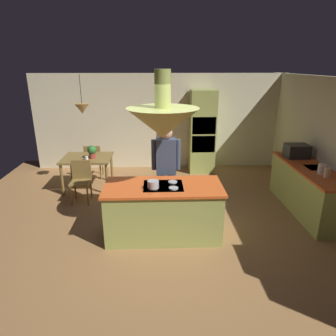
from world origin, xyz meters
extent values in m
plane|color=#9E7042|center=(0.00, 0.00, 0.00)|extent=(8.16, 8.16, 0.00)
cube|color=beige|center=(0.00, 3.45, 1.27)|extent=(6.80, 0.10, 2.55)
cube|color=#A8B259|center=(0.00, -0.20, 0.43)|extent=(1.87, 0.83, 0.87)
cube|color=#E05B23|center=(0.00, -0.20, 0.89)|extent=(1.93, 0.89, 0.04)
cube|color=black|center=(0.00, -0.20, 0.90)|extent=(0.64, 0.52, 0.01)
cylinder|color=#B2B2B7|center=(-0.16, -0.33, 0.92)|extent=(0.15, 0.15, 0.02)
cylinder|color=#B2B2B7|center=(0.16, -0.33, 0.92)|extent=(0.15, 0.15, 0.02)
cylinder|color=#B2B2B7|center=(-0.16, -0.07, 0.92)|extent=(0.15, 0.15, 0.02)
cylinder|color=#B2B2B7|center=(0.16, -0.07, 0.92)|extent=(0.15, 0.15, 0.02)
cube|color=#A8B259|center=(2.84, 0.60, 0.43)|extent=(0.62, 2.18, 0.87)
cube|color=#E05B23|center=(2.84, 0.60, 0.89)|extent=(0.66, 2.22, 0.04)
cube|color=#B2B2B7|center=(3.00, 0.60, 0.83)|extent=(0.48, 0.36, 0.16)
cube|color=#A8B259|center=(1.10, 3.05, 1.08)|extent=(0.66, 0.62, 2.16)
cube|color=black|center=(1.10, 2.76, 1.30)|extent=(0.60, 0.04, 0.44)
cube|color=black|center=(1.10, 2.76, 0.82)|extent=(0.60, 0.04, 0.44)
cube|color=olive|center=(-1.70, 1.90, 0.74)|extent=(1.10, 0.89, 0.04)
cylinder|color=olive|center=(-2.19, 1.51, 0.36)|extent=(0.06, 0.06, 0.72)
cylinder|color=olive|center=(-1.21, 1.51, 0.36)|extent=(0.06, 0.06, 0.72)
cylinder|color=olive|center=(-2.19, 2.29, 0.36)|extent=(0.06, 0.06, 0.72)
cylinder|color=olive|center=(-1.21, 2.29, 0.36)|extent=(0.06, 0.06, 0.72)
cylinder|color=tan|center=(-0.02, 0.52, 0.43)|extent=(0.14, 0.14, 0.85)
cylinder|color=tan|center=(0.16, 0.52, 0.43)|extent=(0.14, 0.14, 0.85)
cube|color=#3F4C66|center=(0.07, 0.52, 1.18)|extent=(0.36, 0.22, 0.66)
cylinder|color=#3F4C66|center=(-0.15, 0.52, 1.22)|extent=(0.09, 0.09, 0.56)
cylinder|color=#3F4C66|center=(0.29, 0.52, 1.22)|extent=(0.09, 0.09, 0.56)
sphere|color=tan|center=(0.07, 0.52, 1.62)|extent=(0.23, 0.23, 0.23)
cone|color=#A8B259|center=(0.00, -0.20, 1.93)|extent=(1.10, 1.10, 0.45)
cylinder|color=#A8B259|center=(0.00, -0.20, 2.43)|extent=(0.24, 0.24, 0.55)
cone|color=#E0B266|center=(-1.70, 1.90, 1.86)|extent=(0.32, 0.32, 0.22)
cylinder|color=black|center=(-1.70, 1.90, 2.27)|extent=(0.01, 0.01, 0.60)
cube|color=olive|center=(-1.70, 1.15, 0.44)|extent=(0.40, 0.40, 0.04)
cube|color=olive|center=(-1.70, 1.33, 0.66)|extent=(0.40, 0.04, 0.42)
cylinder|color=olive|center=(-1.87, 0.98, 0.21)|extent=(0.04, 0.04, 0.43)
cylinder|color=olive|center=(-1.53, 0.98, 0.21)|extent=(0.04, 0.04, 0.43)
cylinder|color=olive|center=(-1.87, 1.32, 0.21)|extent=(0.04, 0.04, 0.43)
cylinder|color=olive|center=(-1.53, 1.32, 0.21)|extent=(0.04, 0.04, 0.43)
cube|color=olive|center=(-1.70, 2.65, 0.44)|extent=(0.40, 0.40, 0.04)
cube|color=olive|center=(-1.70, 2.47, 0.66)|extent=(0.40, 0.04, 0.42)
cylinder|color=olive|center=(-1.53, 2.82, 0.21)|extent=(0.04, 0.04, 0.43)
cylinder|color=olive|center=(-1.87, 2.82, 0.21)|extent=(0.04, 0.04, 0.43)
cylinder|color=olive|center=(-1.53, 2.48, 0.21)|extent=(0.04, 0.04, 0.43)
cylinder|color=olive|center=(-1.87, 2.48, 0.21)|extent=(0.04, 0.04, 0.43)
cylinder|color=#99382D|center=(-1.55, 1.81, 0.82)|extent=(0.14, 0.14, 0.12)
sphere|color=#2D722D|center=(-1.55, 1.81, 0.96)|extent=(0.20, 0.20, 0.20)
cylinder|color=white|center=(-1.65, 1.68, 0.81)|extent=(0.07, 0.07, 0.09)
cylinder|color=#E0B78C|center=(2.84, 0.05, 1.00)|extent=(0.11, 0.11, 0.18)
cylinder|color=silver|center=(2.84, 0.23, 1.00)|extent=(0.14, 0.14, 0.19)
cube|color=#232326|center=(2.84, 1.25, 1.05)|extent=(0.46, 0.36, 0.28)
cylinder|color=#B2B2B7|center=(-0.16, -0.33, 0.99)|extent=(0.18, 0.18, 0.12)
camera|label=1|loc=(-0.09, -4.67, 2.77)|focal=31.91mm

